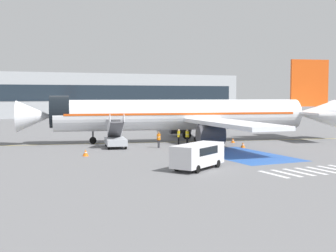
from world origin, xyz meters
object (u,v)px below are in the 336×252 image
at_px(ground_crew_2, 187,136).
at_px(traffic_cone_0, 86,153).
at_px(ground_crew_3, 221,136).
at_px(airliner, 186,115).
at_px(service_van_1, 198,154).
at_px(ground_crew_0, 159,138).
at_px(boarding_stairs_forward, 116,139).
at_px(traffic_cone_1, 243,145).
at_px(traffic_cone_2, 233,140).
at_px(ground_crew_1, 179,136).
at_px(fuel_tanker, 166,119).
at_px(terminal_building, 4,95).

relative_size(ground_crew_2, traffic_cone_0, 2.80).
bearing_deg(ground_crew_3, airliner, -94.29).
height_order(service_van_1, ground_crew_0, service_van_1).
relative_size(boarding_stairs_forward, traffic_cone_1, 9.26).
bearing_deg(ground_crew_3, ground_crew_2, -60.36).
relative_size(ground_crew_0, traffic_cone_2, 3.30).
xyz_separation_m(boarding_stairs_forward, service_van_1, (1.14, -17.40, 0.27)).
bearing_deg(ground_crew_0, traffic_cone_0, -11.94).
distance_m(ground_crew_1, traffic_cone_2, 7.11).
xyz_separation_m(fuel_tanker, ground_crew_0, (-13.37, -27.33, -0.55)).
height_order(boarding_stairs_forward, ground_crew_0, boarding_stairs_forward).
height_order(ground_crew_0, ground_crew_3, ground_crew_0).
bearing_deg(terminal_building, fuel_tanker, -65.22).
bearing_deg(service_van_1, fuel_tanker, 126.91).
height_order(ground_crew_1, traffic_cone_0, ground_crew_1).
height_order(airliner, boarding_stairs_forward, airliner).
distance_m(ground_crew_1, traffic_cone_0, 14.13).
distance_m(boarding_stairs_forward, ground_crew_0, 4.91).
height_order(ground_crew_3, traffic_cone_1, ground_crew_3).
relative_size(airliner, ground_crew_2, 22.44).
relative_size(ground_crew_3, traffic_cone_2, 3.24).
distance_m(ground_crew_0, ground_crew_3, 7.83).
height_order(ground_crew_2, traffic_cone_2, ground_crew_2).
xyz_separation_m(airliner, traffic_cone_1, (2.92, -8.49, -3.10)).
distance_m(ground_crew_0, terminal_building, 76.69).
distance_m(boarding_stairs_forward, service_van_1, 17.44).
bearing_deg(traffic_cone_2, fuel_tanker, 83.96).
bearing_deg(ground_crew_3, traffic_cone_0, -15.99).
relative_size(ground_crew_2, ground_crew_3, 1.01).
distance_m(fuel_tanker, traffic_cone_0, 38.18).
distance_m(airliner, traffic_cone_2, 6.71).
height_order(fuel_tanker, ground_crew_2, fuel_tanker).
xyz_separation_m(airliner, traffic_cone_0, (-15.12, -7.99, -3.07)).
bearing_deg(traffic_cone_0, boarding_stairs_forward, 48.89).
xyz_separation_m(ground_crew_0, traffic_cone_2, (10.60, 1.14, -0.79)).
relative_size(service_van_1, ground_crew_2, 3.12).
distance_m(airliner, service_van_1, 21.68).
bearing_deg(airliner, ground_crew_2, 169.09).
bearing_deg(ground_crew_2, traffic_cone_0, 103.86).
xyz_separation_m(airliner, terminal_building, (-14.91, 71.36, 2.31)).
distance_m(boarding_stairs_forward, traffic_cone_1, 14.45).
bearing_deg(traffic_cone_0, terminal_building, 89.85).
bearing_deg(terminal_building, traffic_cone_1, -77.42).
distance_m(service_van_1, ground_crew_3, 18.05).
distance_m(service_van_1, terminal_building, 91.29).
relative_size(ground_crew_3, terminal_building, 0.01).
bearing_deg(traffic_cone_2, boarding_stairs_forward, 175.07).
height_order(ground_crew_2, traffic_cone_1, ground_crew_2).
xyz_separation_m(service_van_1, ground_crew_0, (3.13, 14.98, -0.17)).
xyz_separation_m(boarding_stairs_forward, ground_crew_0, (4.28, -2.42, 0.09)).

